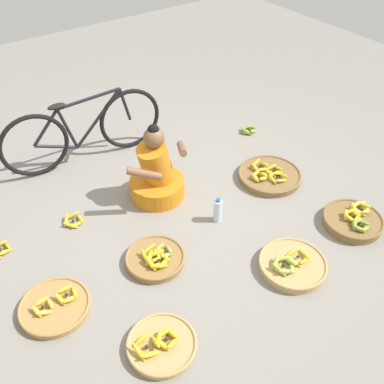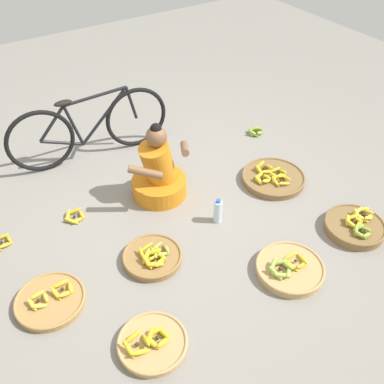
% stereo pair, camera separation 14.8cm
% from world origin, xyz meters
% --- Properties ---
extents(ground_plane, '(10.00, 10.00, 0.00)m').
position_xyz_m(ground_plane, '(0.00, 0.00, 0.00)').
color(ground_plane, gray).
extents(vendor_woman_front, '(0.73, 0.53, 0.79)m').
position_xyz_m(vendor_woman_front, '(-0.05, 0.30, 0.25)').
color(vendor_woman_front, orange).
rests_on(vendor_woman_front, ground).
extents(bicycle_leaning, '(1.70, 0.21, 0.73)m').
position_xyz_m(bicycle_leaning, '(-0.34, 1.23, 0.36)').
color(bicycle_leaning, black).
rests_on(bicycle_leaning, ground).
extents(banana_basket_front_center, '(0.63, 0.63, 0.14)m').
position_xyz_m(banana_basket_front_center, '(1.00, -0.14, 0.04)').
color(banana_basket_front_center, brown).
rests_on(banana_basket_front_center, ground).
extents(banana_basket_back_left, '(0.49, 0.49, 0.13)m').
position_xyz_m(banana_basket_back_left, '(-0.90, -1.09, 0.04)').
color(banana_basket_back_left, tan).
rests_on(banana_basket_back_left, ground).
extents(banana_basket_mid_right, '(0.55, 0.55, 0.14)m').
position_xyz_m(banana_basket_mid_right, '(0.34, -1.11, 0.05)').
color(banana_basket_mid_right, tan).
rests_on(banana_basket_mid_right, ground).
extents(banana_basket_front_right, '(0.49, 0.49, 0.14)m').
position_xyz_m(banana_basket_front_right, '(-0.52, -0.41, 0.04)').
color(banana_basket_front_right, olive).
rests_on(banana_basket_front_right, ground).
extents(banana_basket_near_bicycle, '(0.53, 0.53, 0.15)m').
position_xyz_m(banana_basket_near_bicycle, '(1.15, -1.07, 0.05)').
color(banana_basket_near_bicycle, brown).
rests_on(banana_basket_near_bicycle, ground).
extents(banana_basket_front_left, '(0.53, 0.53, 0.12)m').
position_xyz_m(banana_basket_front_left, '(-1.37, -0.37, 0.04)').
color(banana_basket_front_left, '#A87F47').
rests_on(banana_basket_front_left, ground).
extents(loose_bananas_near_vendor, '(0.19, 0.19, 0.08)m').
position_xyz_m(loose_bananas_near_vendor, '(-1.52, 0.44, 0.03)').
color(loose_bananas_near_vendor, gold).
rests_on(loose_bananas_near_vendor, ground).
extents(loose_bananas_back_center, '(0.19, 0.19, 0.09)m').
position_xyz_m(loose_bananas_back_center, '(1.41, 0.64, 0.03)').
color(loose_bananas_back_center, '#8CAD38').
rests_on(loose_bananas_back_center, ground).
extents(loose_bananas_back_right, '(0.20, 0.21, 0.08)m').
position_xyz_m(loose_bananas_back_right, '(-0.88, 0.41, 0.03)').
color(loose_bananas_back_right, gold).
rests_on(loose_bananas_back_right, ground).
extents(water_bottle, '(0.08, 0.08, 0.25)m').
position_xyz_m(water_bottle, '(0.20, -0.31, 0.12)').
color(water_bottle, silver).
rests_on(water_bottle, ground).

